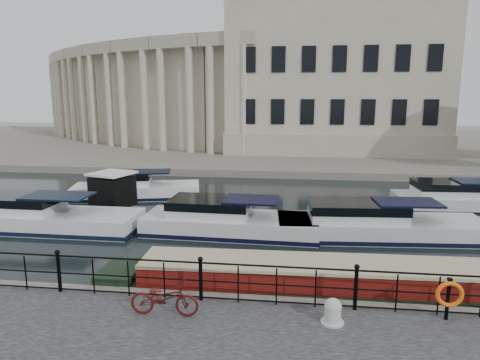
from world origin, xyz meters
name	(u,v)px	position (x,y,z in m)	size (l,w,h in m)	color
ground_plane	(217,283)	(0.00, 0.00, 0.00)	(160.00, 160.00, 0.00)	black
far_bank	(275,144)	(0.00, 39.00, 0.28)	(120.00, 42.00, 0.55)	#6B665B
railing	(201,277)	(0.00, -2.25, 1.20)	(24.14, 0.14, 1.22)	black
civic_building	(265,86)	(-1.00, 34.71, 7.04)	(53.55, 31.84, 16.85)	#ADA38C
bicycle	(164,298)	(-0.72, -3.15, 1.00)	(0.60, 1.71, 0.90)	#4B0F0D
mooring_bollard	(333,311)	(3.38, -3.00, 0.84)	(0.56, 0.56, 0.62)	#B8B9B4
life_ring_post	(449,295)	(6.14, -2.54, 1.22)	(0.66, 0.18, 1.07)	black
narrowboat	(332,289)	(3.56, -0.77, 0.37)	(14.02, 2.29, 1.52)	black
harbour_hut	(113,194)	(-6.80, 7.70, 0.95)	(3.10, 2.83, 2.16)	#6B665B
cabin_cruisers	(231,214)	(-0.56, 6.92, 0.37)	(28.05, 9.62, 1.99)	white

